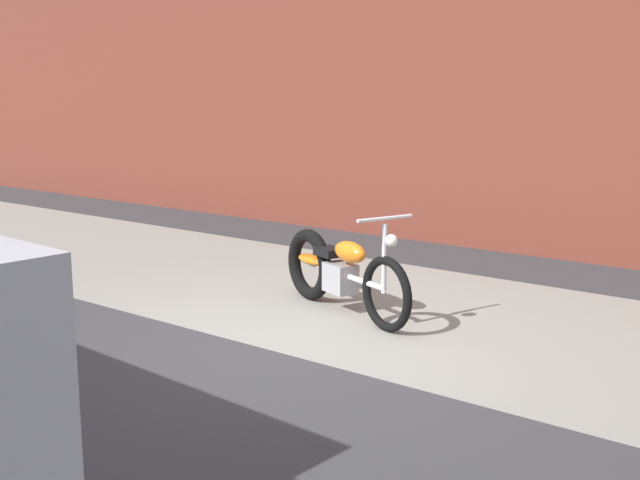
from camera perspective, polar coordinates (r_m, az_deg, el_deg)
The scene contains 4 objects.
ground_plane at distance 6.57m, azimuth -3.47°, elevation -7.96°, with size 80.00×80.00×0.00m, color #38383A.
sidewalk_slab at distance 7.91m, azimuth 5.00°, elevation -4.75°, with size 36.00×3.50×0.01m, color gray.
brick_building_wall at distance 10.74m, azimuth 15.84°, elevation 16.16°, with size 36.00×0.50×6.41m, color brown.
motorcycle_orange at distance 7.64m, azimuth 1.17°, elevation -2.20°, with size 1.92×0.88×1.03m.
Camera 1 is at (4.15, -4.65, 2.09)m, focal length 44.42 mm.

